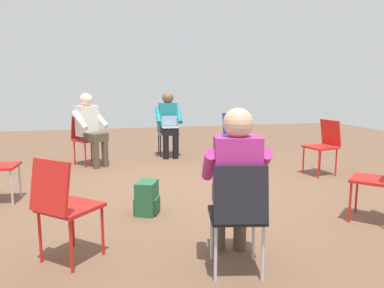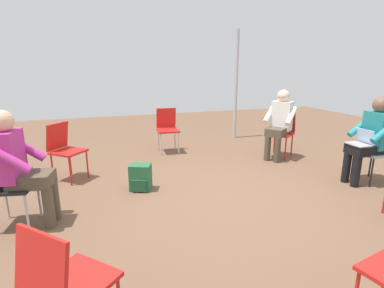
{
  "view_description": "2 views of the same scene",
  "coord_description": "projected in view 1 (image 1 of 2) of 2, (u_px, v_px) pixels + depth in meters",
  "views": [
    {
      "loc": [
        -1.03,
        -4.83,
        1.42
      ],
      "look_at": [
        0.11,
        0.09,
        0.58
      ],
      "focal_mm": 35.0,
      "sensor_mm": 36.0,
      "label": 1
    },
    {
      "loc": [
        3.22,
        -1.46,
        1.66
      ],
      "look_at": [
        -0.36,
        -0.25,
        0.66
      ],
      "focal_mm": 28.0,
      "sensor_mm": 36.0,
      "label": 2
    }
  ],
  "objects": [
    {
      "name": "chair_northeast",
      "position": [
        230.0,
        133.0,
        6.96
      ],
      "size": [
        0.57,
        0.58,
        0.85
      ],
      "rotation": [
        0.0,
        0.0,
        2.51
      ],
      "color": "#1E4799",
      "rests_on": "ground"
    },
    {
      "name": "chair_south",
      "position": [
        238.0,
        211.0,
        2.72
      ],
      "size": [
        0.47,
        0.5,
        0.85
      ],
      "rotation": [
        0.0,
        0.0,
        -0.19
      ],
      "color": "black",
      "rests_on": "ground"
    },
    {
      "name": "chair_north",
      "position": [
        168.0,
        130.0,
        7.36
      ],
      "size": [
        0.41,
        0.45,
        0.85
      ],
      "rotation": [
        0.0,
        0.0,
        3.1
      ],
      "color": "#B7B7BC",
      "rests_on": "ground"
    },
    {
      "name": "chair_northwest",
      "position": [
        85.0,
        136.0,
        6.5
      ],
      "size": [
        0.57,
        0.58,
        0.85
      ],
      "rotation": [
        0.0,
        0.0,
        -2.53
      ],
      "color": "red",
      "rests_on": "ground"
    },
    {
      "name": "chair_southwest",
      "position": [
        63.0,
        203.0,
        2.9
      ],
      "size": [
        0.58,
        0.59,
        0.85
      ],
      "rotation": [
        0.0,
        0.0,
        -0.73
      ],
      "color": "red",
      "rests_on": "ground"
    },
    {
      "name": "backpack_near_laptop_user",
      "position": [
        147.0,
        200.0,
        4.07
      ],
      "size": [
        0.31,
        0.33,
        0.36
      ],
      "rotation": [
        0.0,
        0.0,
        4.33
      ],
      "color": "#235B38",
      "rests_on": "ground"
    },
    {
      "name": "person_with_laptop",
      "position": [
        169.0,
        121.0,
        7.17
      ],
      "size": [
        0.5,
        0.53,
        1.24
      ],
      "rotation": [
        0.0,
        0.0,
        3.1
      ],
      "color": "black",
      "rests_on": "ground"
    },
    {
      "name": "person_in_magenta",
      "position": [
        235.0,
        179.0,
        2.85
      ],
      "size": [
        0.56,
        0.57,
        1.24
      ],
      "rotation": [
        0.0,
        0.0,
        -0.19
      ],
      "color": "#4C4233",
      "rests_on": "ground"
    },
    {
      "name": "ground_plane",
      "position": [
        186.0,
        188.0,
        5.1
      ],
      "size": [
        14.0,
        14.0,
        0.0
      ],
      "primitive_type": "plane",
      "color": "brown"
    },
    {
      "name": "chair_southeast",
      "position": [
        381.0,
        175.0,
        3.77
      ],
      "size": [
        0.58,
        0.59,
        0.85
      ],
      "rotation": [
        0.0,
        0.0,
        0.76
      ],
      "color": "red",
      "rests_on": "ground"
    },
    {
      "name": "chair_east",
      "position": [
        324.0,
        143.0,
        5.77
      ],
      "size": [
        0.5,
        0.47,
        0.85
      ],
      "rotation": [
        0.0,
        0.0,
        1.77
      ],
      "color": "red",
      "rests_on": "ground"
    },
    {
      "name": "person_in_white",
      "position": [
        90.0,
        126.0,
        6.36
      ],
      "size": [
        0.63,
        0.63,
        1.24
      ],
      "rotation": [
        0.0,
        0.0,
        -2.53
      ],
      "color": "#4C4233",
      "rests_on": "ground"
    }
  ]
}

